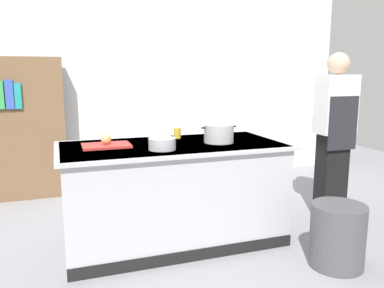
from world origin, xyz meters
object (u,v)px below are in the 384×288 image
at_px(juice_cup, 177,133).
at_px(bookshelf, 17,129).
at_px(onion, 106,139).
at_px(stock_pot, 219,133).
at_px(mixing_bowl, 162,144).
at_px(trash_bin, 337,236).
at_px(person_chef, 334,132).

relative_size(juice_cup, bookshelf, 0.06).
height_order(onion, bookshelf, bookshelf).
height_order(stock_pot, mixing_bowl, stock_pot).
xyz_separation_m(onion, stock_pot, (0.98, -0.13, 0.02)).
xyz_separation_m(mixing_bowl, trash_bin, (1.24, -0.68, -0.69)).
bearing_deg(trash_bin, onion, 149.79).
bearing_deg(juice_cup, bookshelf, 135.45).
height_order(onion, stock_pot, stock_pot).
distance_m(person_chef, bookshelf, 3.62).
height_order(mixing_bowl, bookshelf, bookshelf).
xyz_separation_m(stock_pot, person_chef, (1.33, 0.08, -0.07)).
xyz_separation_m(trash_bin, bookshelf, (-2.50, 2.69, 0.60)).
bearing_deg(person_chef, mixing_bowl, 81.55).
relative_size(stock_pot, trash_bin, 0.66).
relative_size(onion, trash_bin, 0.17).
height_order(onion, trash_bin, onion).
relative_size(onion, mixing_bowl, 0.38).
distance_m(onion, mixing_bowl, 0.50).
height_order(juice_cup, person_chef, person_chef).
distance_m(mixing_bowl, bookshelf, 2.38).
bearing_deg(bookshelf, onion, -63.82).
relative_size(stock_pot, mixing_bowl, 1.48).
xyz_separation_m(onion, juice_cup, (0.70, 0.21, -0.01)).
xyz_separation_m(onion, bookshelf, (-0.85, 1.72, -0.11)).
height_order(stock_pot, trash_bin, stock_pot).
bearing_deg(onion, mixing_bowl, -34.49).
height_order(mixing_bowl, trash_bin, mixing_bowl).
bearing_deg(juice_cup, trash_bin, -50.61).
bearing_deg(bookshelf, juice_cup, -44.55).
xyz_separation_m(mixing_bowl, juice_cup, (0.28, 0.49, 0.00)).
bearing_deg(bookshelf, mixing_bowl, -57.85).
bearing_deg(stock_pot, juice_cup, 130.44).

